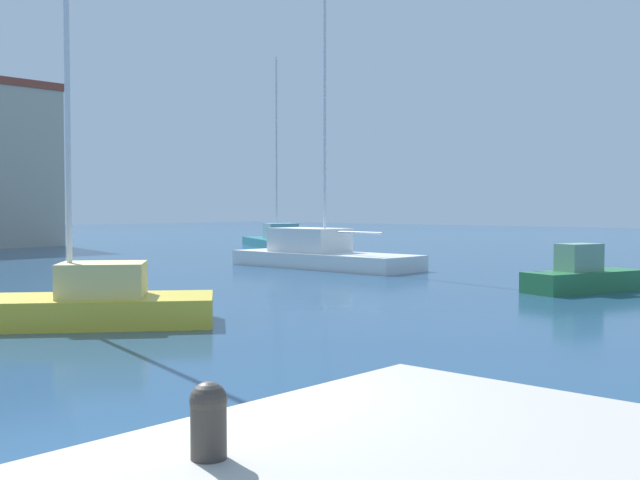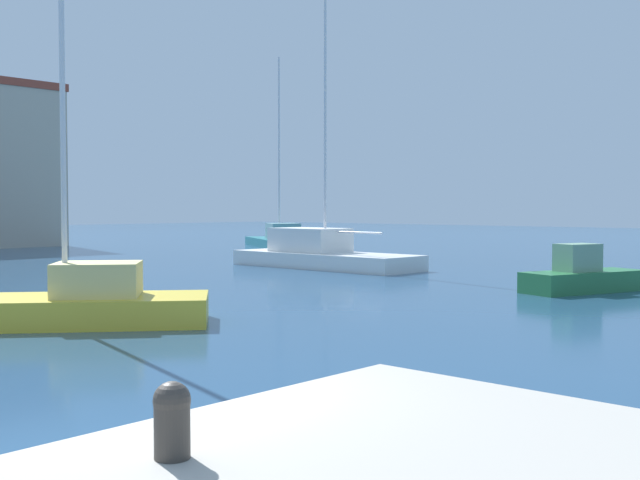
{
  "view_description": "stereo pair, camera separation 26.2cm",
  "coord_description": "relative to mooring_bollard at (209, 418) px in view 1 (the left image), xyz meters",
  "views": [
    {
      "loc": [
        -3.75,
        -5.54,
        2.57
      ],
      "look_at": [
        19.47,
        15.42,
        1.27
      ],
      "focal_mm": 43.77,
      "sensor_mm": 36.0,
      "label": 1
    },
    {
      "loc": [
        -3.58,
        -5.73,
        2.57
      ],
      "look_at": [
        19.47,
        15.42,
        1.27
      ],
      "focal_mm": 43.77,
      "sensor_mm": 36.0,
      "label": 2
    }
  ],
  "objects": [
    {
      "name": "sailboat_yellow_distant_north",
      "position": [
        5.98,
        11.65,
        -0.8
      ],
      "size": [
        6.08,
        5.63,
        9.26
      ],
      "color": "gold",
      "rests_on": "water"
    },
    {
      "name": "motorboat_green_inner_mooring",
      "position": [
        20.0,
        6.27,
        -0.83
      ],
      "size": [
        4.31,
        2.62,
        1.48
      ],
      "color": "#28703D",
      "rests_on": "water"
    },
    {
      "name": "sailboat_teal_near_pier",
      "position": [
        32.98,
        32.6,
        -0.78
      ],
      "size": [
        6.74,
        8.78,
        12.38
      ],
      "color": "#1E707A",
      "rests_on": "water"
    },
    {
      "name": "sailboat_white_distant_east",
      "position": [
        21.8,
        18.75,
        -0.67
      ],
      "size": [
        2.93,
        8.83,
        12.23
      ],
      "color": "white",
      "rests_on": "water"
    },
    {
      "name": "water",
      "position": [
        15.73,
        21.9,
        -1.29
      ],
      "size": [
        160.0,
        160.0,
        0.0
      ],
      "primitive_type": "plane",
      "color": "navy",
      "rests_on": "ground"
    },
    {
      "name": "mooring_bollard",
      "position": [
        0.0,
        0.0,
        0.0
      ],
      "size": [
        0.23,
        0.23,
        0.47
      ],
      "color": "#38332D",
      "rests_on": "pier_quay"
    }
  ]
}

